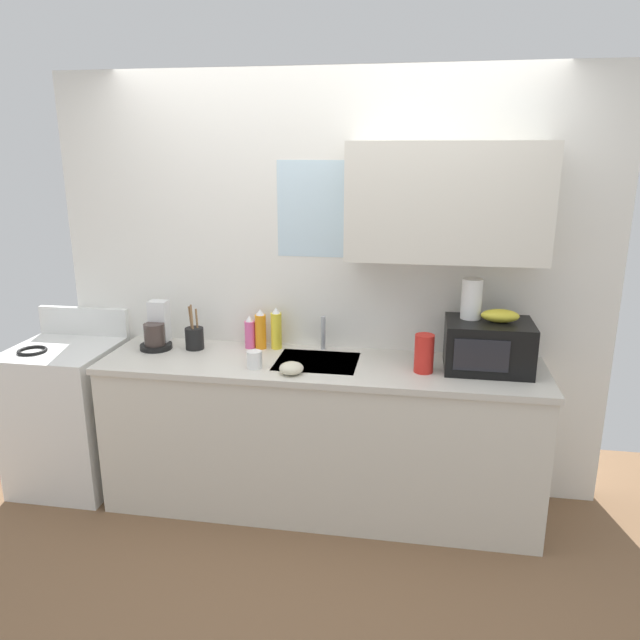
# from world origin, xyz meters

# --- Properties ---
(kitchen_wall_assembly) EXTENTS (3.27, 0.42, 2.50)m
(kitchen_wall_assembly) POSITION_xyz_m (0.13, 0.31, 1.36)
(kitchen_wall_assembly) COLOR white
(kitchen_wall_assembly) RESTS_ON ground
(counter_unit) EXTENTS (2.50, 0.63, 0.90)m
(counter_unit) POSITION_xyz_m (-0.00, 0.00, 0.46)
(counter_unit) COLOR silver
(counter_unit) RESTS_ON ground
(sink_faucet) EXTENTS (0.03, 0.03, 0.20)m
(sink_faucet) POSITION_xyz_m (-0.02, 0.24, 1.00)
(sink_faucet) COLOR #B2B5BA
(sink_faucet) RESTS_ON counter_unit
(stove_range) EXTENTS (0.60, 0.60, 1.08)m
(stove_range) POSITION_xyz_m (-1.59, 0.00, 0.46)
(stove_range) COLOR white
(stove_range) RESTS_ON ground
(microwave) EXTENTS (0.46, 0.35, 0.27)m
(microwave) POSITION_xyz_m (0.91, 0.05, 1.04)
(microwave) COLOR black
(microwave) RESTS_ON counter_unit
(banana_bunch) EXTENTS (0.20, 0.11, 0.07)m
(banana_bunch) POSITION_xyz_m (0.96, 0.05, 1.20)
(banana_bunch) COLOR gold
(banana_bunch) RESTS_ON microwave
(paper_towel_roll) EXTENTS (0.11, 0.11, 0.22)m
(paper_towel_roll) POSITION_xyz_m (0.81, 0.10, 1.28)
(paper_towel_roll) COLOR white
(paper_towel_roll) RESTS_ON microwave
(coffee_maker) EXTENTS (0.19, 0.21, 0.28)m
(coffee_maker) POSITION_xyz_m (-1.01, 0.11, 1.00)
(coffee_maker) COLOR black
(coffee_maker) RESTS_ON counter_unit
(dish_soap_bottle_yellow) EXTENTS (0.07, 0.07, 0.25)m
(dish_soap_bottle_yellow) POSITION_xyz_m (-0.30, 0.21, 1.02)
(dish_soap_bottle_yellow) COLOR yellow
(dish_soap_bottle_yellow) RESTS_ON counter_unit
(dish_soap_bottle_orange) EXTENTS (0.07, 0.07, 0.24)m
(dish_soap_bottle_orange) POSITION_xyz_m (-0.39, 0.20, 1.01)
(dish_soap_bottle_orange) COLOR orange
(dish_soap_bottle_orange) RESTS_ON counter_unit
(dish_soap_bottle_pink) EXTENTS (0.06, 0.06, 0.20)m
(dish_soap_bottle_pink) POSITION_xyz_m (-0.46, 0.19, 0.99)
(dish_soap_bottle_pink) COLOR #E55999
(dish_soap_bottle_pink) RESTS_ON counter_unit
(cereal_canister) EXTENTS (0.10, 0.10, 0.21)m
(cereal_canister) POSITION_xyz_m (0.57, -0.05, 1.00)
(cereal_canister) COLOR red
(cereal_canister) RESTS_ON counter_unit
(mug_white) EXTENTS (0.08, 0.08, 0.09)m
(mug_white) POSITION_xyz_m (-0.34, -0.14, 0.95)
(mug_white) COLOR white
(mug_white) RESTS_ON counter_unit
(utensil_crock) EXTENTS (0.11, 0.11, 0.28)m
(utensil_crock) POSITION_xyz_m (-0.78, 0.12, 0.97)
(utensil_crock) COLOR black
(utensil_crock) RESTS_ON counter_unit
(small_bowl) EXTENTS (0.13, 0.13, 0.06)m
(small_bowl) POSITION_xyz_m (-0.12, -0.20, 0.93)
(small_bowl) COLOR beige
(small_bowl) RESTS_ON counter_unit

